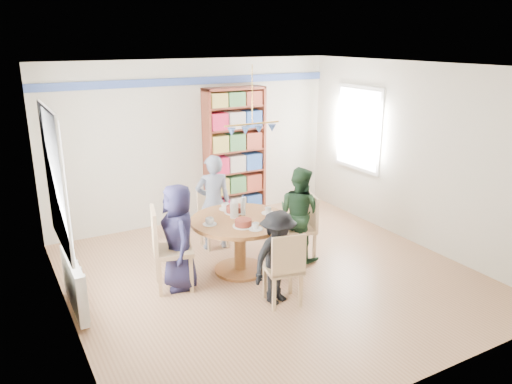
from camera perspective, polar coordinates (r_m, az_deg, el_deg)
ground at (r=6.73m, az=1.68°, el=-9.47°), size 5.00×5.00×0.00m
room_shell at (r=6.79m, az=-3.86°, el=5.54°), size 5.00×5.00×5.00m
radiator at (r=6.11m, az=-20.04°, el=-9.85°), size 0.12×1.00×0.60m
dining_table at (r=6.62m, az=-1.84°, el=-4.64°), size 1.30×1.30×0.75m
chair_left at (r=6.25m, az=-10.32°, el=-6.01°), size 0.57×0.57×1.06m
chair_right at (r=7.08m, az=5.64°, el=-3.63°), size 0.51×0.51×0.92m
chair_far at (r=7.52m, az=-5.07°, el=-2.70°), size 0.38×0.38×0.84m
chair_near at (r=5.82m, az=3.35°, el=-8.43°), size 0.48×0.48×0.92m
person_left at (r=6.24m, az=-8.83°, el=-5.08°), size 0.49×0.70×1.35m
person_right at (r=7.02m, az=4.98°, el=-2.44°), size 0.69×0.78×1.33m
person_far at (r=7.32m, az=-4.91°, el=-1.19°), size 0.58×0.45×1.43m
person_near at (r=5.86m, az=2.49°, el=-7.49°), size 0.83×0.61×1.14m
bookshelf at (r=8.60m, az=-2.45°, el=4.34°), size 1.06×0.32×2.24m
tableware at (r=6.54m, az=-2.14°, el=-2.54°), size 1.04×1.04×0.27m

